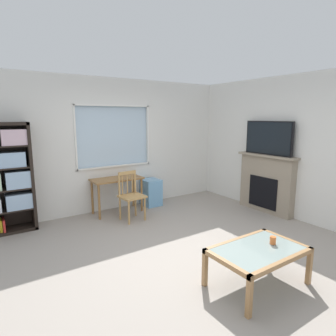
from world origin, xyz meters
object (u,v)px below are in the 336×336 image
object	(u,v)px
tv	(268,138)
fireplace	(266,183)
bookshelf	(2,176)
sippy_cup	(273,240)
desk_under_window	(117,184)
plastic_drawer_unit	(151,192)
wooden_chair	(131,195)
coffee_table	(258,253)

from	to	relation	value
tv	fireplace	bearing A→B (deg)	0.00
bookshelf	sippy_cup	world-z (taller)	bookshelf
desk_under_window	sippy_cup	size ratio (longest dim) A/B	11.05
plastic_drawer_unit	sippy_cup	xyz separation A→B (m)	(-0.28, -3.28, 0.20)
fireplace	sippy_cup	bearing A→B (deg)	-140.66
plastic_drawer_unit	sippy_cup	size ratio (longest dim) A/B	6.32
desk_under_window	plastic_drawer_unit	world-z (taller)	desk_under_window
bookshelf	plastic_drawer_unit	xyz separation A→B (m)	(2.75, -0.06, -0.67)
wooden_chair	fireplace	size ratio (longest dim) A/B	0.70
desk_under_window	coffee_table	distance (m)	3.23
plastic_drawer_unit	fireplace	xyz separation A→B (m)	(1.72, -1.64, 0.30)
desk_under_window	sippy_cup	xyz separation A→B (m)	(0.53, -3.23, -0.10)
fireplace	tv	size ratio (longest dim) A/B	1.22
bookshelf	plastic_drawer_unit	bearing A→B (deg)	-1.15
fireplace	sippy_cup	size ratio (longest dim) A/B	14.19
sippy_cup	bookshelf	bearing A→B (deg)	126.57
bookshelf	coffee_table	bearing A→B (deg)	-55.92
fireplace	tv	world-z (taller)	tv
wooden_chair	sippy_cup	size ratio (longest dim) A/B	10.00
desk_under_window	plastic_drawer_unit	xyz separation A→B (m)	(0.81, 0.05, -0.31)
bookshelf	sippy_cup	xyz separation A→B (m)	(2.47, -3.33, -0.46)
plastic_drawer_unit	coffee_table	size ratio (longest dim) A/B	0.53
fireplace	tv	xyz separation A→B (m)	(-0.02, -0.00, 0.91)
fireplace	coffee_table	world-z (taller)	fireplace
wooden_chair	sippy_cup	bearing A→B (deg)	-80.01
wooden_chair	coffee_table	distance (m)	2.71
desk_under_window	tv	world-z (taller)	tv
bookshelf	fireplace	xyz separation A→B (m)	(4.47, -1.70, -0.37)
bookshelf	tv	distance (m)	4.79
bookshelf	wooden_chair	xyz separation A→B (m)	(1.99, -0.62, -0.49)
fireplace	tv	bearing A→B (deg)	-180.00
desk_under_window	plastic_drawer_unit	size ratio (longest dim) A/B	1.75
plastic_drawer_unit	coffee_table	world-z (taller)	plastic_drawer_unit
coffee_table	sippy_cup	xyz separation A→B (m)	(0.23, -0.02, 0.10)
coffee_table	sippy_cup	distance (m)	0.25
plastic_drawer_unit	fireplace	bearing A→B (deg)	-43.64
plastic_drawer_unit	tv	bearing A→B (deg)	-43.95
desk_under_window	sippy_cup	distance (m)	3.27
bookshelf	sippy_cup	size ratio (longest dim) A/B	20.16
tv	sippy_cup	world-z (taller)	tv
desk_under_window	wooden_chair	bearing A→B (deg)	-84.23
desk_under_window	sippy_cup	world-z (taller)	desk_under_window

